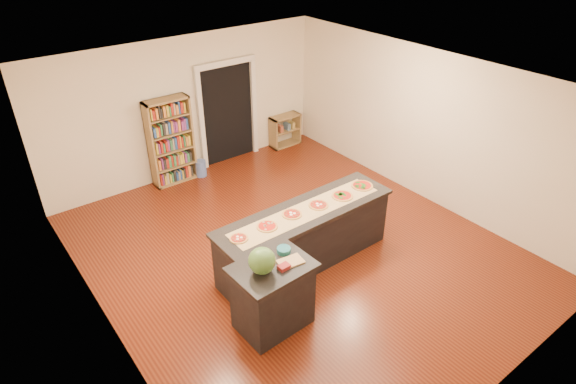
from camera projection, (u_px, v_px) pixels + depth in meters
room at (296, 175)px, 7.20m from camera, size 6.00×7.00×2.80m
doorway at (227, 107)px, 10.12m from camera, size 1.40×0.09×2.21m
kitchen_island at (305, 237)px, 7.38m from camera, size 2.94×0.80×0.97m
side_counter at (273, 296)px, 6.25m from camera, size 1.01×0.74×1.00m
bookshelf at (171, 142)px, 9.43m from camera, size 0.88×0.31×1.75m
low_shelf at (285, 130)px, 11.17m from camera, size 0.73×0.31×0.73m
waste_bin at (201, 168)px, 9.98m from camera, size 0.23×0.23×0.34m
kraft_paper at (307, 211)px, 7.12m from camera, size 2.55×0.47×0.00m
watermelon at (262, 261)px, 5.82m from camera, size 0.34×0.34×0.34m
cutting_board at (291, 262)px, 6.06m from camera, size 0.35×0.26×0.02m
package_red at (284, 267)px, 5.95m from camera, size 0.15×0.11×0.05m
package_teal at (284, 250)px, 6.22m from camera, size 0.18×0.18×0.07m
pizza_a at (239, 238)px, 6.52m from camera, size 0.27×0.27×0.02m
pizza_b at (267, 226)px, 6.76m from camera, size 0.29×0.29×0.02m
pizza_c at (292, 214)px, 7.03m from camera, size 0.31×0.31×0.02m
pizza_d at (318, 205)px, 7.24m from camera, size 0.30×0.30×0.02m
pizza_e at (342, 196)px, 7.47m from camera, size 0.33×0.33×0.02m
pizza_f at (362, 186)px, 7.75m from camera, size 0.34×0.34×0.02m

